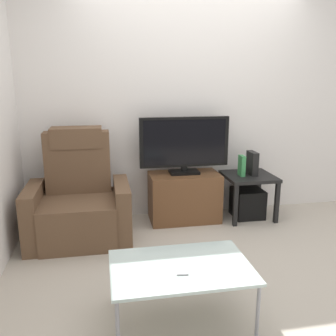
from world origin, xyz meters
name	(u,v)px	position (x,y,z in m)	size (l,w,h in m)	color
ground_plane	(218,253)	(0.00, 0.00, 0.00)	(6.40, 6.40, 0.00)	#B2A899
wall_back	(190,101)	(0.00, 1.13, 1.30)	(6.40, 0.06, 2.60)	silver
tv_stand	(184,197)	(-0.12, 0.85, 0.27)	(0.77, 0.43, 0.54)	brown
television	(184,144)	(-0.12, 0.87, 0.86)	(0.98, 0.20, 0.62)	black
recliner_armchair	(79,202)	(-1.25, 0.60, 0.37)	(0.98, 0.78, 1.08)	brown
side_table	(249,182)	(0.62, 0.82, 0.42)	(0.54, 0.54, 0.50)	black
subwoofer_box	(247,203)	(0.62, 0.82, 0.16)	(0.33, 0.33, 0.33)	black
book_upright	(242,166)	(0.52, 0.80, 0.61)	(0.05, 0.12, 0.23)	#388C4C
game_console	(252,163)	(0.65, 0.83, 0.63)	(0.07, 0.20, 0.26)	black
coffee_table	(181,269)	(-0.54, -0.84, 0.37)	(0.90, 0.60, 0.39)	#B2C6C1
cell_phone	(181,269)	(-0.54, -0.89, 0.40)	(0.07, 0.15, 0.01)	#B7B7BC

